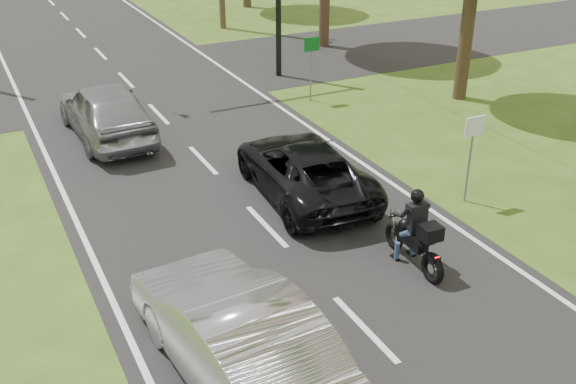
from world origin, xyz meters
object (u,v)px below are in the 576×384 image
(dark_suv, at_px, (304,169))
(sign_white, at_px, (473,139))
(motorcycle_rider, at_px, (416,237))
(silver_suv, at_px, (106,110))
(sign_green, at_px, (311,53))
(silver_sedan, at_px, (237,336))

(dark_suv, distance_m, sign_white, 3.94)
(motorcycle_rider, distance_m, dark_suv, 3.81)
(motorcycle_rider, height_order, silver_suv, motorcycle_rider)
(silver_suv, xyz_separation_m, sign_white, (6.54, -7.81, 0.77))
(dark_suv, xyz_separation_m, silver_suv, (-3.32, 5.74, 0.15))
(motorcycle_rider, height_order, sign_green, sign_green)
(silver_suv, height_order, sign_white, sign_white)
(sign_green, bearing_deg, silver_sedan, -123.34)
(silver_sedan, distance_m, sign_green, 13.34)
(silver_suv, relative_size, sign_green, 2.25)
(motorcycle_rider, height_order, sign_white, sign_white)
(sign_white, height_order, sign_green, same)
(silver_sedan, height_order, silver_suv, silver_suv)
(motorcycle_rider, relative_size, sign_white, 0.92)
(sign_white, bearing_deg, silver_suv, 129.96)
(motorcycle_rider, bearing_deg, silver_suv, 113.87)
(motorcycle_rider, height_order, dark_suv, motorcycle_rider)
(motorcycle_rider, distance_m, silver_sedan, 4.59)
(silver_sedan, xyz_separation_m, silver_suv, (0.57, 10.93, 0.00))
(silver_sedan, bearing_deg, dark_suv, -131.62)
(silver_sedan, relative_size, silver_suv, 1.03)
(dark_suv, xyz_separation_m, sign_white, (3.23, -2.06, 0.93))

